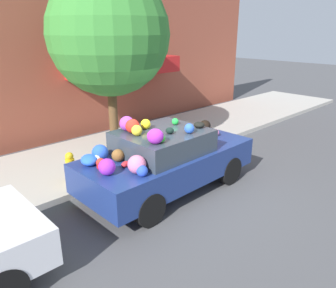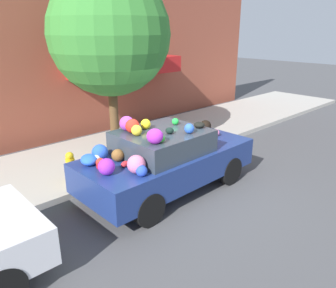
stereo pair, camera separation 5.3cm
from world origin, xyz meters
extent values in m
plane|color=#4C4C4F|center=(0.00, 0.00, 0.00)|extent=(60.00, 60.00, 0.00)
cube|color=#B2ADA3|center=(0.00, 2.70, 0.07)|extent=(24.00, 3.20, 0.14)
cube|color=#9E4C38|center=(0.00, 4.95, 3.03)|extent=(18.00, 0.30, 6.07)
cube|color=red|center=(2.19, 4.35, 2.18)|extent=(4.11, 0.90, 0.55)
cylinder|color=brown|center=(0.29, 2.49, 1.16)|extent=(0.24, 0.24, 2.04)
sphere|color=#388433|center=(0.29, 2.49, 3.25)|extent=(3.05, 3.05, 3.05)
cylinder|color=gold|center=(-1.51, 1.61, 0.42)|extent=(0.20, 0.20, 0.55)
sphere|color=gold|center=(-1.51, 1.61, 0.75)|extent=(0.18, 0.18, 0.18)
cube|color=navy|center=(0.00, 0.05, 0.63)|extent=(3.97, 1.77, 0.61)
cube|color=#333D47|center=(-0.16, 0.05, 1.16)|extent=(1.80, 1.53, 0.46)
cylinder|color=black|center=(1.21, 0.86, 0.32)|extent=(0.65, 0.19, 0.65)
cylinder|color=black|center=(1.23, -0.71, 0.32)|extent=(0.65, 0.19, 0.65)
cylinder|color=black|center=(-1.23, 0.82, 0.32)|extent=(0.65, 0.19, 0.65)
cylinder|color=black|center=(-1.21, -0.75, 0.32)|extent=(0.65, 0.19, 0.65)
ellipsoid|color=#B12CC1|center=(-0.78, -0.43, 1.54)|extent=(0.42, 0.42, 0.28)
sphere|color=yellow|center=(-0.31, 0.41, 1.50)|extent=(0.28, 0.28, 0.21)
sphere|color=blue|center=(0.13, -0.43, 1.50)|extent=(0.25, 0.25, 0.20)
sphere|color=red|center=(-1.62, 0.13, 1.01)|extent=(0.22, 0.22, 0.16)
sphere|color=white|center=(-1.50, 0.47, 1.02)|extent=(0.23, 0.23, 0.17)
sphere|color=purple|center=(-0.67, 0.58, 1.55)|extent=(0.36, 0.36, 0.30)
ellipsoid|color=black|center=(-0.17, -0.18, 1.46)|extent=(0.20, 0.21, 0.13)
sphere|color=red|center=(-0.69, 0.37, 1.54)|extent=(0.32, 0.32, 0.29)
sphere|color=red|center=(-1.54, 0.27, 1.02)|extent=(0.23, 0.23, 0.17)
sphere|color=red|center=(-1.17, -0.35, 1.06)|extent=(0.30, 0.30, 0.24)
sphere|color=green|center=(0.36, 0.20, 1.47)|extent=(0.21, 0.21, 0.15)
ellipsoid|color=blue|center=(-1.63, 0.52, 1.03)|extent=(0.46, 0.50, 0.19)
sphere|color=yellow|center=(-1.12, -0.39, 1.02)|extent=(0.24, 0.24, 0.17)
ellipsoid|color=red|center=(-1.20, -0.05, 0.99)|extent=(0.22, 0.16, 0.11)
ellipsoid|color=green|center=(-0.69, -0.42, 1.48)|extent=(0.25, 0.30, 0.16)
sphere|color=pink|center=(1.51, -0.03, 1.02)|extent=(0.24, 0.24, 0.17)
sphere|color=pink|center=(-1.21, -0.42, 1.10)|extent=(0.48, 0.48, 0.34)
sphere|color=black|center=(1.63, 0.42, 1.07)|extent=(0.39, 0.39, 0.28)
ellipsoid|color=black|center=(0.57, -0.31, 1.46)|extent=(0.33, 0.33, 0.12)
sphere|color=blue|center=(-1.23, -0.58, 1.04)|extent=(0.27, 0.27, 0.21)
sphere|color=purple|center=(-1.64, -0.11, 1.09)|extent=(0.42, 0.42, 0.30)
sphere|color=blue|center=(-1.36, 0.56, 1.09)|extent=(0.46, 0.46, 0.32)
ellipsoid|color=black|center=(-0.57, -0.18, 1.48)|extent=(0.25, 0.21, 0.16)
sphere|color=brown|center=(-1.14, 0.28, 1.06)|extent=(0.33, 0.33, 0.25)
sphere|color=yellow|center=(-0.73, 0.18, 1.50)|extent=(0.30, 0.30, 0.21)
camera|label=1|loc=(-4.52, -4.71, 3.40)|focal=35.00mm
camera|label=2|loc=(-4.48, -4.74, 3.40)|focal=35.00mm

